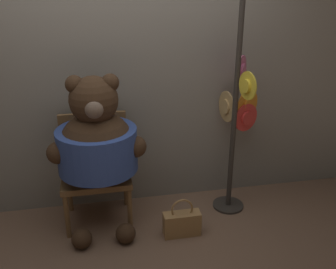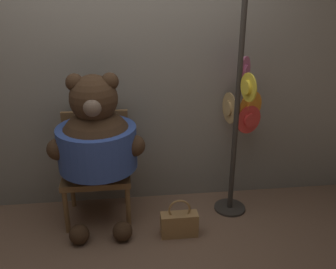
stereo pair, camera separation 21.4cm
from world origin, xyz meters
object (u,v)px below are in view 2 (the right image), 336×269
chair (97,162)px  teddy_bear (97,142)px  handbag_on_ground (179,223)px  hat_display_rack (240,119)px

chair → teddy_bear: bearing=-79.9°
chair → handbag_on_ground: (0.65, -0.42, -0.38)m
teddy_bear → hat_display_rack: hat_display_rack is taller
teddy_bear → handbag_on_ground: bearing=-22.7°
teddy_bear → hat_display_rack: size_ratio=0.72×
chair → teddy_bear: (0.03, -0.16, 0.25)m
teddy_bear → handbag_on_ground: teddy_bear is taller
chair → hat_display_rack: size_ratio=0.50×
teddy_bear → handbag_on_ground: (0.63, -0.26, -0.63)m
chair → handbag_on_ground: 0.86m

